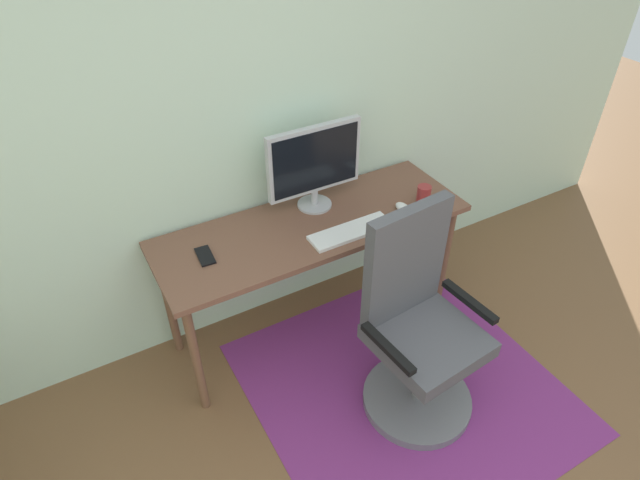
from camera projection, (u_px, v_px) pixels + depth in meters
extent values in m
cube|color=silver|center=(204.00, 107.00, 2.42)|extent=(6.00, 0.10, 2.60)
cube|color=#762B6F|center=(404.00, 387.00, 2.77)|extent=(1.47, 1.47, 0.01)
cube|color=brown|center=(313.00, 225.00, 2.69)|extent=(1.60, 0.55, 0.03)
cylinder|color=brown|center=(196.00, 360.00, 2.47)|extent=(0.04, 0.04, 0.70)
cylinder|color=brown|center=(445.00, 258.00, 3.05)|extent=(0.04, 0.04, 0.70)
cylinder|color=brown|center=(169.00, 303.00, 2.77)|extent=(0.04, 0.04, 0.70)
cylinder|color=brown|center=(400.00, 220.00, 3.35)|extent=(0.04, 0.04, 0.70)
cylinder|color=#B2B2B7|center=(315.00, 204.00, 2.80)|extent=(0.18, 0.18, 0.01)
cylinder|color=#B2B2B7|center=(314.00, 197.00, 2.77)|extent=(0.04, 0.04, 0.08)
cube|color=#B7B7BC|center=(314.00, 160.00, 2.63)|extent=(0.51, 0.04, 0.35)
cube|color=black|center=(316.00, 161.00, 2.62)|extent=(0.47, 0.00, 0.31)
cube|color=white|center=(351.00, 231.00, 2.61)|extent=(0.43, 0.13, 0.02)
ellipsoid|color=white|center=(403.00, 208.00, 2.75)|extent=(0.06, 0.10, 0.03)
cylinder|color=maroon|center=(424.00, 195.00, 2.78)|extent=(0.07, 0.07, 0.11)
cube|color=black|center=(205.00, 256.00, 2.46)|extent=(0.08, 0.14, 0.01)
cylinder|color=slate|center=(417.00, 399.00, 2.69)|extent=(0.54, 0.54, 0.05)
cylinder|color=slate|center=(421.00, 372.00, 2.56)|extent=(0.06, 0.06, 0.38)
cube|color=#4C4C51|center=(427.00, 340.00, 2.42)|extent=(0.49, 0.49, 0.08)
cube|color=#4C4C51|center=(405.00, 262.00, 2.34)|extent=(0.43, 0.10, 0.57)
cube|color=black|center=(388.00, 348.00, 2.24)|extent=(0.07, 0.32, 0.03)
cube|color=black|center=(469.00, 301.00, 2.46)|extent=(0.07, 0.32, 0.03)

